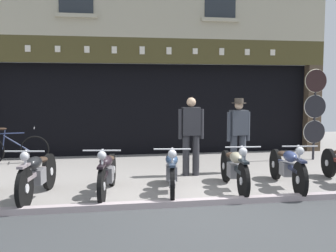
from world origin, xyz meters
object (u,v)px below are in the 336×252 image
at_px(advert_board_far, 38,89).
at_px(salesman_left, 191,132).
at_px(motorcycle_left, 37,174).
at_px(advert_board_near, 79,92).
at_px(leaning_bicycle, 12,149).
at_px(motorcycle_right, 287,166).
at_px(motorcycle_center_left, 107,172).
at_px(tyre_sign_pole, 315,108).
at_px(motorcycle_center_right, 234,168).
at_px(motorcycle_center, 172,170).
at_px(shopkeeper_center, 238,132).

bearing_deg(advert_board_far, salesman_left, -40.55).
distance_m(motorcycle_left, advert_board_near, 4.70).
relative_size(motorcycle_left, advert_board_near, 1.76).
relative_size(advert_board_far, leaning_bicycle, 0.56).
bearing_deg(motorcycle_right, motorcycle_center_left, 6.47).
height_order(motorcycle_left, leaning_bicycle, motorcycle_left).
xyz_separation_m(motorcycle_right, tyre_sign_pole, (2.13, 2.77, 0.98)).
bearing_deg(tyre_sign_pole, leaning_bicycle, 174.69).
distance_m(salesman_left, advert_board_near, 4.08).
xyz_separation_m(motorcycle_left, motorcycle_center_left, (1.19, 0.06, -0.02)).
bearing_deg(advert_board_far, motorcycle_center_left, -68.01).
relative_size(motorcycle_right, advert_board_near, 1.86).
bearing_deg(leaning_bicycle, tyre_sign_pole, 76.28).
xyz_separation_m(motorcycle_center_right, motorcycle_right, (1.05, -0.03, -0.00)).
bearing_deg(motorcycle_center, salesman_left, -107.25).
bearing_deg(salesman_left, motorcycle_center, 65.60).
bearing_deg(salesman_left, motorcycle_center_left, 37.61).
height_order(motorcycle_left, motorcycle_center_left, motorcycle_left).
xyz_separation_m(motorcycle_left, motorcycle_center, (2.35, 0.02, -0.02)).
height_order(shopkeeper_center, leaning_bicycle, shopkeeper_center).
distance_m(motorcycle_center_right, shopkeeper_center, 1.67).
distance_m(salesman_left, advert_board_far, 4.86).
height_order(motorcycle_center_left, motorcycle_right, motorcycle_right).
xyz_separation_m(motorcycle_left, tyre_sign_pole, (6.72, 2.73, 0.96)).
bearing_deg(advert_board_near, salesman_left, -50.85).
bearing_deg(motorcycle_left, advert_board_far, -72.66).
distance_m(advert_board_near, leaning_bicycle, 2.38).
height_order(shopkeeper_center, advert_board_far, advert_board_far).
xyz_separation_m(motorcycle_center_left, salesman_left, (1.84, 1.31, 0.53)).
xyz_separation_m(salesman_left, leaning_bicycle, (-4.15, 2.09, -0.57)).
height_order(motorcycle_left, shopkeeper_center, shopkeeper_center).
xyz_separation_m(motorcycle_center_right, advert_board_far, (-4.13, 4.47, 1.46)).
xyz_separation_m(motorcycle_right, advert_board_far, (-5.18, 4.51, 1.46)).
height_order(motorcycle_left, advert_board_near, advert_board_near).
xyz_separation_m(motorcycle_center, motorcycle_center_right, (1.19, -0.03, 0.01)).
bearing_deg(motorcycle_center_right, tyre_sign_pole, -134.15).
bearing_deg(motorcycle_center_right, leaning_bicycle, -31.57).
bearing_deg(advert_board_far, shopkeeper_center, -32.37).
relative_size(motorcycle_center_right, salesman_left, 1.16).
relative_size(motorcycle_center, shopkeeper_center, 1.17).
distance_m(motorcycle_center_left, advert_board_far, 4.97).
height_order(motorcycle_center_right, advert_board_near, advert_board_near).
bearing_deg(advert_board_near, shopkeeper_center, -39.54).
xyz_separation_m(motorcycle_right, salesman_left, (-1.56, 1.41, 0.52)).
height_order(motorcycle_center_left, leaning_bicycle, leaning_bicycle).
height_order(motorcycle_center_right, leaning_bicycle, leaning_bicycle).
height_order(advert_board_near, leaning_bicycle, advert_board_near).
relative_size(motorcycle_center, advert_board_far, 1.99).
bearing_deg(salesman_left, advert_board_near, -48.70).
relative_size(motorcycle_left, motorcycle_center_left, 1.00).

